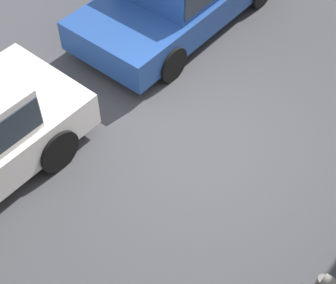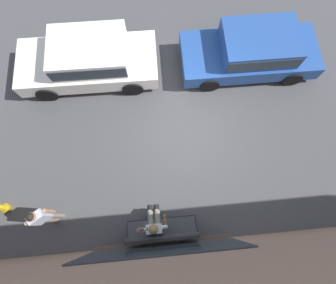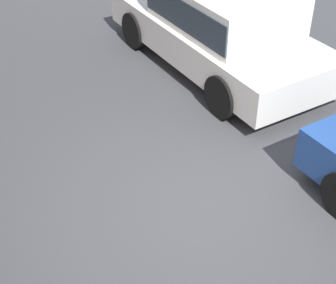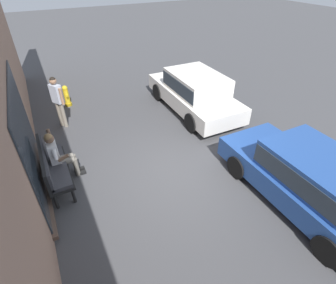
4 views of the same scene
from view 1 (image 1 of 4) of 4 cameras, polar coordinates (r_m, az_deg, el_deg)
ground_plane at (r=7.46m, az=3.77°, el=-0.80°), size 60.00×60.00×0.00m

